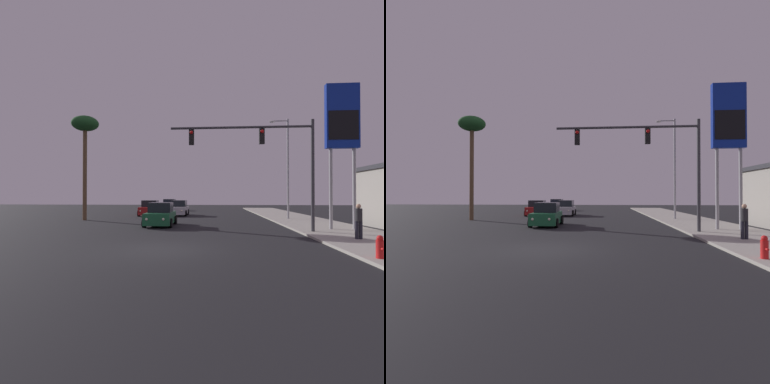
# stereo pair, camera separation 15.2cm
# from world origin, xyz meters

# --- Properties ---
(ground_plane) EXTENTS (120.00, 120.00, 0.00)m
(ground_plane) POSITION_xyz_m (0.00, 0.00, 0.00)
(ground_plane) COLOR black
(sidewalk_right) EXTENTS (5.00, 60.00, 0.12)m
(sidewalk_right) POSITION_xyz_m (9.50, 10.00, 0.06)
(sidewalk_right) COLOR #9E998E
(sidewalk_right) RESTS_ON ground
(car_red) EXTENTS (2.04, 4.34, 1.68)m
(car_red) POSITION_xyz_m (-4.93, 20.35, 0.76)
(car_red) COLOR maroon
(car_red) RESTS_ON ground
(car_silver) EXTENTS (2.04, 4.33, 1.68)m
(car_silver) POSITION_xyz_m (-1.84, 21.00, 0.76)
(car_silver) COLOR #B7B7BC
(car_silver) RESTS_ON ground
(car_blue) EXTENTS (2.04, 4.33, 1.68)m
(car_blue) POSITION_xyz_m (-4.67, 32.80, 0.76)
(car_blue) COLOR navy
(car_blue) RESTS_ON ground
(car_green) EXTENTS (2.04, 4.33, 1.68)m
(car_green) POSITION_xyz_m (-1.81, 9.56, 0.76)
(car_green) COLOR #195933
(car_green) RESTS_ON ground
(traffic_light_mast) EXTENTS (8.39, 0.36, 6.50)m
(traffic_light_mast) POSITION_xyz_m (5.32, 5.81, 4.78)
(traffic_light_mast) COLOR #38383D
(traffic_light_mast) RESTS_ON sidewalk_right
(street_lamp) EXTENTS (1.74, 0.24, 9.00)m
(street_lamp) POSITION_xyz_m (8.60, 15.57, 5.12)
(street_lamp) COLOR #99999E
(street_lamp) RESTS_ON sidewalk_right
(gas_station_sign) EXTENTS (2.00, 0.42, 9.00)m
(gas_station_sign) POSITION_xyz_m (10.00, 7.14, 6.62)
(gas_station_sign) COLOR #99999E
(gas_station_sign) RESTS_ON sidewalk_right
(fire_hydrant) EXTENTS (0.24, 0.34, 0.76)m
(fire_hydrant) POSITION_xyz_m (7.50, -1.72, 0.49)
(fire_hydrant) COLOR red
(fire_hydrant) RESTS_ON sidewalk_right
(pedestrian_on_sidewalk) EXTENTS (0.34, 0.32, 1.67)m
(pedestrian_on_sidewalk) POSITION_xyz_m (8.93, 2.81, 1.03)
(pedestrian_on_sidewalk) COLOR #23232D
(pedestrian_on_sidewalk) RESTS_ON sidewalk_right
(palm_tree_near) EXTENTS (2.40, 2.40, 9.33)m
(palm_tree_near) POSITION_xyz_m (-9.49, 14.00, 8.11)
(palm_tree_near) COLOR brown
(palm_tree_near) RESTS_ON ground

